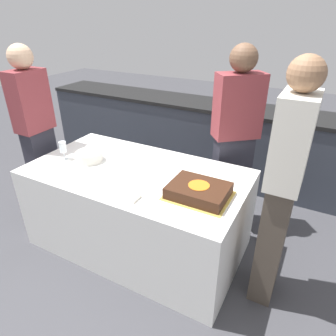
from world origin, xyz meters
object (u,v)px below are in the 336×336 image
at_px(wine_glass, 63,147).
at_px(person_seated_right, 282,190).
at_px(person_cutting_cake, 235,139).
at_px(cake, 199,191).
at_px(person_seated_left, 37,132).
at_px(plate_stack, 89,156).

height_order(wine_glass, person_seated_right, person_seated_right).
bearing_deg(person_cutting_cake, wine_glass, -7.20).
xyz_separation_m(cake, person_seated_left, (-1.69, 0.10, 0.09)).
distance_m(cake, person_cutting_cake, 0.81).
height_order(wine_glass, person_cutting_cake, person_cutting_cake).
height_order(plate_stack, person_seated_right, person_seated_right).
distance_m(plate_stack, wine_glass, 0.24).
height_order(cake, wine_glass, wine_glass).
bearing_deg(plate_stack, wine_glass, -161.06).
relative_size(cake, person_seated_left, 0.27).
height_order(wine_glass, person_seated_left, person_seated_left).
height_order(plate_stack, wine_glass, wine_glass).
xyz_separation_m(wine_glass, person_seated_right, (1.78, 0.10, 0.04)).
distance_m(wine_glass, person_seated_left, 0.45).
distance_m(cake, person_seated_left, 1.70).
height_order(person_cutting_cake, person_seated_left, person_cutting_cake).
bearing_deg(person_seated_right, plate_stack, -88.95).
distance_m(person_cutting_cake, person_seated_right, 0.87).
height_order(cake, person_seated_left, person_seated_left).
bearing_deg(cake, wine_glass, -179.93).
distance_m(wine_glass, person_cutting_cake, 1.49).
bearing_deg(plate_stack, person_seated_right, 1.05).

